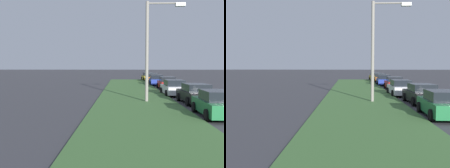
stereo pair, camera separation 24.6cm
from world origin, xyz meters
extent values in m
cube|color=#3D6633|center=(10.00, 7.38, 0.06)|extent=(60.00, 6.00, 0.12)
cube|color=#1E6B38|center=(4.05, 3.22, 0.57)|extent=(4.35, 1.94, 0.70)
cube|color=black|center=(3.85, 3.23, 1.19)|extent=(2.25, 1.67, 0.55)
cylinder|color=black|center=(5.43, 4.08, 0.32)|extent=(0.65, 0.24, 0.64)
cylinder|color=black|center=(5.37, 2.28, 0.32)|extent=(0.65, 0.24, 0.64)
cylinder|color=black|center=(2.73, 4.16, 0.32)|extent=(0.65, 0.24, 0.64)
cube|color=black|center=(9.30, 3.01, 0.57)|extent=(4.36, 1.95, 0.70)
cube|color=black|center=(9.10, 3.00, 1.19)|extent=(2.25, 1.67, 0.55)
cylinder|color=black|center=(10.62, 3.95, 0.32)|extent=(0.65, 0.24, 0.64)
cylinder|color=black|center=(10.68, 2.16, 0.32)|extent=(0.65, 0.24, 0.64)
cylinder|color=black|center=(7.92, 3.86, 0.32)|extent=(0.65, 0.24, 0.64)
cylinder|color=black|center=(7.98, 2.06, 0.32)|extent=(0.65, 0.24, 0.64)
cube|color=silver|center=(14.54, 3.58, 0.57)|extent=(4.33, 1.88, 0.70)
cube|color=black|center=(14.34, 3.58, 1.19)|extent=(2.23, 1.64, 0.55)
cylinder|color=black|center=(15.87, 4.51, 0.32)|extent=(0.64, 0.23, 0.64)
cylinder|color=black|center=(15.91, 2.71, 0.32)|extent=(0.64, 0.23, 0.64)
cylinder|color=black|center=(13.17, 4.46, 0.32)|extent=(0.64, 0.23, 0.64)
cylinder|color=black|center=(13.21, 2.66, 0.32)|extent=(0.64, 0.23, 0.64)
cube|color=red|center=(21.12, 3.11, 0.57)|extent=(4.32, 1.84, 0.70)
cube|color=black|center=(20.92, 3.11, 1.19)|extent=(2.21, 1.62, 0.55)
cylinder|color=black|center=(22.48, 4.00, 0.32)|extent=(0.64, 0.23, 0.64)
cylinder|color=black|center=(22.46, 2.20, 0.32)|extent=(0.64, 0.23, 0.64)
cylinder|color=black|center=(19.78, 4.02, 0.32)|extent=(0.64, 0.23, 0.64)
cylinder|color=black|center=(19.76, 2.22, 0.32)|extent=(0.64, 0.23, 0.64)
cube|color=#23389E|center=(27.08, 3.59, 0.57)|extent=(4.34, 1.90, 0.70)
cube|color=black|center=(26.88, 3.60, 1.19)|extent=(2.24, 1.65, 0.55)
cylinder|color=black|center=(28.45, 4.46, 0.32)|extent=(0.64, 0.23, 0.64)
cylinder|color=black|center=(28.41, 2.66, 0.32)|extent=(0.64, 0.23, 0.64)
cylinder|color=black|center=(25.75, 4.52, 0.32)|extent=(0.64, 0.23, 0.64)
cylinder|color=black|center=(25.71, 2.72, 0.32)|extent=(0.64, 0.23, 0.64)
cube|color=orange|center=(32.98, 3.44, 0.57)|extent=(4.31, 1.83, 0.70)
cube|color=black|center=(32.78, 3.45, 1.19)|extent=(2.21, 1.62, 0.55)
cylinder|color=black|center=(34.33, 4.33, 0.32)|extent=(0.64, 0.22, 0.64)
cylinder|color=black|center=(34.32, 2.53, 0.32)|extent=(0.64, 0.22, 0.64)
cylinder|color=black|center=(31.63, 4.35, 0.32)|extent=(0.64, 0.22, 0.64)
cylinder|color=black|center=(31.62, 2.55, 0.32)|extent=(0.64, 0.22, 0.64)
cube|color=gold|center=(38.44, 3.66, 0.57)|extent=(4.39, 2.02, 0.70)
cube|color=black|center=(38.24, 3.65, 1.19)|extent=(2.28, 1.71, 0.55)
cylinder|color=black|center=(39.74, 4.63, 0.32)|extent=(0.65, 0.25, 0.64)
cylinder|color=black|center=(39.84, 2.83, 0.32)|extent=(0.65, 0.25, 0.64)
cylinder|color=black|center=(37.05, 4.49, 0.32)|extent=(0.65, 0.25, 0.64)
cylinder|color=black|center=(37.14, 2.69, 0.32)|extent=(0.65, 0.25, 0.64)
cylinder|color=gray|center=(9.45, 6.57, 3.75)|extent=(0.24, 0.24, 7.50)
cylinder|color=gray|center=(9.46, 5.37, 7.35)|extent=(0.13, 2.40, 0.12)
cube|color=silver|center=(9.47, 4.17, 7.25)|extent=(0.36, 0.70, 0.24)
camera|label=1|loc=(-11.01, 8.49, 2.85)|focal=43.89mm
camera|label=2|loc=(-11.00, 8.24, 2.85)|focal=43.89mm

